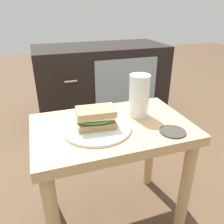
% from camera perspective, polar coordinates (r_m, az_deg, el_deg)
% --- Properties ---
extents(ground_plane, '(8.00, 8.00, 0.00)m').
position_cam_1_polar(ground_plane, '(1.10, 0.01, -24.63)').
color(ground_plane, '#4C3826').
extents(side_table, '(0.56, 0.36, 0.46)m').
position_cam_1_polar(side_table, '(0.85, 0.01, -8.54)').
color(side_table, tan).
rests_on(side_table, ground).
extents(tv_cabinet, '(0.96, 0.46, 0.58)m').
position_cam_1_polar(tv_cabinet, '(1.77, -2.73, 7.11)').
color(tv_cabinet, black).
rests_on(tv_cabinet, ground).
extents(plate, '(0.24, 0.24, 0.01)m').
position_cam_1_polar(plate, '(0.78, -3.95, -3.89)').
color(plate, silver).
rests_on(plate, side_table).
extents(sandwich_front, '(0.15, 0.10, 0.07)m').
position_cam_1_polar(sandwich_front, '(0.76, -4.04, -1.42)').
color(sandwich_front, tan).
rests_on(sandwich_front, plate).
extents(beer_glass, '(0.08, 0.08, 0.16)m').
position_cam_1_polar(beer_glass, '(0.85, 6.84, 3.93)').
color(beer_glass, silver).
rests_on(beer_glass, side_table).
extents(coaster, '(0.09, 0.09, 0.01)m').
position_cam_1_polar(coaster, '(0.79, 15.05, -4.78)').
color(coaster, '#332D28').
rests_on(coaster, side_table).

